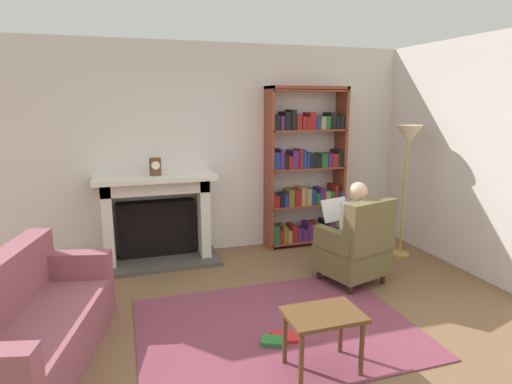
{
  "coord_description": "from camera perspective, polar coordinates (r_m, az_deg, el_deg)",
  "views": [
    {
      "loc": [
        -1.21,
        -2.92,
        1.98
      ],
      "look_at": [
        0.1,
        1.2,
        1.05
      ],
      "focal_mm": 29.78,
      "sensor_mm": 36.0,
      "label": 1
    }
  ],
  "objects": [
    {
      "name": "seated_reader",
      "position": [
        4.79,
        12.43,
        -4.62
      ],
      "size": [
        0.46,
        0.59,
        1.14
      ],
      "rotation": [
        0.0,
        0.0,
        3.43
      ],
      "color": "silver",
      "rests_on": "ground"
    },
    {
      "name": "area_rug",
      "position": [
        3.96,
        2.71,
        -17.73
      ],
      "size": [
        2.4,
        1.8,
        0.01
      ],
      "primitive_type": "cube",
      "color": "brown",
      "rests_on": "ground"
    },
    {
      "name": "side_wall_right",
      "position": [
        5.72,
        25.07,
        4.68
      ],
      "size": [
        0.1,
        5.2,
        2.7
      ],
      "primitive_type": "cube",
      "color": "silver",
      "rests_on": "ground"
    },
    {
      "name": "bookshelf",
      "position": [
        5.84,
        6.65,
        2.73
      ],
      "size": [
        1.1,
        0.32,
        2.17
      ],
      "color": "brown",
      "rests_on": "ground"
    },
    {
      "name": "side_table",
      "position": [
        3.29,
        9.01,
        -16.88
      ],
      "size": [
        0.56,
        0.39,
        0.47
      ],
      "color": "brown",
      "rests_on": "ground"
    },
    {
      "name": "floor_lamp",
      "position": [
        5.62,
        19.72,
        5.85
      ],
      "size": [
        0.32,
        0.32,
        1.69
      ],
      "color": "#B7933F",
      "rests_on": "ground"
    },
    {
      "name": "mantel_clock",
      "position": [
        5.19,
        -13.37,
        3.34
      ],
      "size": [
        0.14,
        0.14,
        0.21
      ],
      "color": "brown",
      "rests_on": "fireplace"
    },
    {
      "name": "armchair_reading",
      "position": [
        4.78,
        13.35,
        -7.19
      ],
      "size": [
        0.79,
        0.78,
        0.97
      ],
      "rotation": [
        0.0,
        0.0,
        3.43
      ],
      "color": "#331E14",
      "rests_on": "ground"
    },
    {
      "name": "ground",
      "position": [
        3.73,
        4.41,
        -19.97
      ],
      "size": [
        14.0,
        14.0,
        0.0
      ],
      "primitive_type": "plane",
      "color": "brown"
    },
    {
      "name": "fireplace",
      "position": [
        5.41,
        -13.2,
        -3.1
      ],
      "size": [
        1.46,
        0.64,
        1.11
      ],
      "color": "#4C4742",
      "rests_on": "ground"
    },
    {
      "name": "scattered_books",
      "position": [
        3.77,
        3.27,
        -19.09
      ],
      "size": [
        0.38,
        0.25,
        0.04
      ],
      "color": "red",
      "rests_on": "area_rug"
    },
    {
      "name": "back_wall",
      "position": [
        5.64,
        -5.17,
        5.67
      ],
      "size": [
        5.6,
        0.1,
        2.7
      ],
      "primitive_type": "cube",
      "color": "silver",
      "rests_on": "ground"
    },
    {
      "name": "sofa_floral",
      "position": [
        3.71,
        -28.25,
        -15.98
      ],
      "size": [
        1.1,
        1.82,
        0.85
      ],
      "rotation": [
        0.0,
        0.0,
        1.33
      ],
      "color": "#944F5E",
      "rests_on": "ground"
    }
  ]
}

